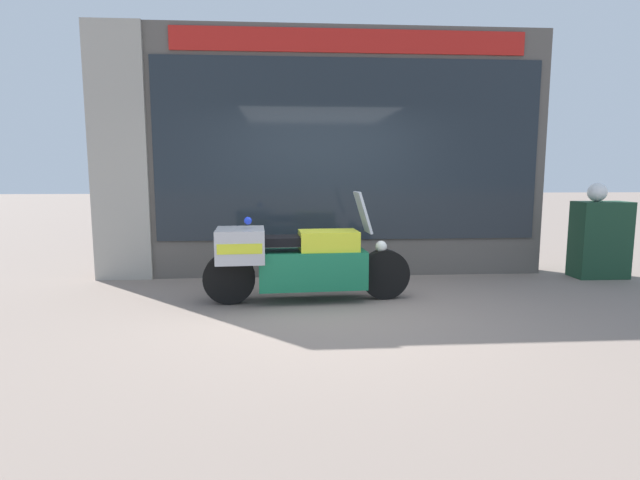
# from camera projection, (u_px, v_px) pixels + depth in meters

# --- Properties ---
(ground_plane) EXTENTS (60.00, 60.00, 0.00)m
(ground_plane) POSITION_uv_depth(u_px,v_px,m) (337.00, 310.00, 5.57)
(ground_plane) COLOR gray
(shop_building) EXTENTS (6.54, 0.55, 3.56)m
(shop_building) POSITION_uv_depth(u_px,v_px,m) (297.00, 154.00, 7.27)
(shop_building) COLOR #56514C
(shop_building) RESTS_ON ground
(window_display) EXTENTS (5.29, 0.30, 2.10)m
(window_display) POSITION_uv_depth(u_px,v_px,m) (344.00, 241.00, 7.53)
(window_display) COLOR slate
(window_display) RESTS_ON ground
(paramedic_motorcycle) EXTENTS (2.46, 0.67, 1.30)m
(paramedic_motorcycle) POSITION_uv_depth(u_px,v_px,m) (295.00, 259.00, 5.87)
(paramedic_motorcycle) COLOR black
(paramedic_motorcycle) RESTS_ON ground
(utility_cabinet) EXTENTS (0.74, 0.41, 1.11)m
(utility_cabinet) POSITION_uv_depth(u_px,v_px,m) (600.00, 240.00, 7.23)
(utility_cabinet) COLOR #193D28
(utility_cabinet) RESTS_ON ground
(white_helmet) EXTENTS (0.27, 0.27, 0.27)m
(white_helmet) POSITION_uv_depth(u_px,v_px,m) (597.00, 192.00, 7.15)
(white_helmet) COLOR white
(white_helmet) RESTS_ON utility_cabinet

